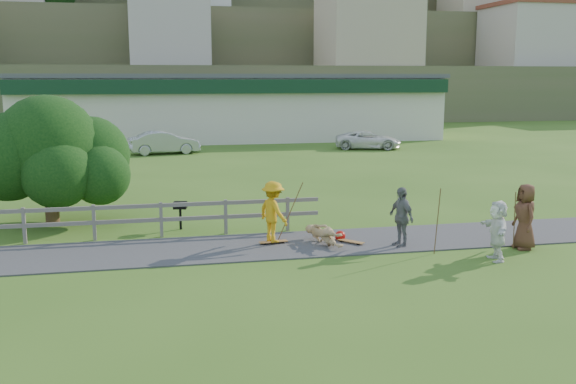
# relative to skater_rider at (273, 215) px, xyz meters

# --- Properties ---
(ground) EXTENTS (260.00, 260.00, 0.00)m
(ground) POSITION_rel_skater_rider_xyz_m (-1.23, -1.67, -0.90)
(ground) COLOR #39631C
(ground) RESTS_ON ground
(path) EXTENTS (34.00, 3.00, 0.04)m
(path) POSITION_rel_skater_rider_xyz_m (-1.23, -0.17, -0.88)
(path) COLOR #3C3C3F
(path) RESTS_ON ground
(fence) EXTENTS (15.05, 0.10, 1.10)m
(fence) POSITION_rel_skater_rider_xyz_m (-5.84, 1.63, -0.18)
(fence) COLOR #5F5B54
(fence) RESTS_ON ground
(strip_mall) EXTENTS (32.50, 10.75, 5.10)m
(strip_mall) POSITION_rel_skater_rider_xyz_m (2.77, 33.27, 1.68)
(strip_mall) COLOR silver
(strip_mall) RESTS_ON ground
(hillside) EXTENTS (220.00, 67.00, 47.50)m
(hillside) POSITION_rel_skater_rider_xyz_m (-1.23, 89.64, 13.51)
(hillside) COLOR #536038
(hillside) RESTS_ON ground
(skater_rider) EXTENTS (1.12, 1.34, 1.80)m
(skater_rider) POSITION_rel_skater_rider_xyz_m (0.00, 0.00, 0.00)
(skater_rider) COLOR gold
(skater_rider) RESTS_ON ground
(skater_fallen) EXTENTS (1.78, 0.86, 0.63)m
(skater_fallen) POSITION_rel_skater_rider_xyz_m (1.47, -0.33, -0.59)
(skater_fallen) COLOR tan
(skater_fallen) RESTS_ON ground
(spectator_b) EXTENTS (0.69, 1.12, 1.78)m
(spectator_b) POSITION_rel_skater_rider_xyz_m (3.60, -0.99, -0.01)
(spectator_b) COLOR slate
(spectator_b) RESTS_ON ground
(spectator_c) EXTENTS (0.67, 0.97, 1.90)m
(spectator_c) POSITION_rel_skater_rider_xyz_m (7.01, -1.92, 0.05)
(spectator_c) COLOR brown
(spectator_c) RESTS_ON ground
(spectator_d) EXTENTS (0.77, 1.60, 1.66)m
(spectator_d) POSITION_rel_skater_rider_xyz_m (5.61, -2.84, -0.07)
(spectator_d) COLOR white
(spectator_d) RESTS_ON ground
(car_silver) EXTENTS (4.63, 2.19, 1.47)m
(car_silver) POSITION_rel_skater_rider_xyz_m (-2.72, 23.66, -0.17)
(car_silver) COLOR #A5A8AD
(car_silver) RESTS_ON ground
(car_white) EXTENTS (4.86, 3.17, 1.24)m
(car_white) POSITION_rel_skater_rider_xyz_m (11.01, 23.64, -0.28)
(car_white) COLOR white
(car_white) RESTS_ON ground
(tree) EXTENTS (5.54, 5.54, 3.42)m
(tree) POSITION_rel_skater_rider_xyz_m (-6.84, 4.41, 0.81)
(tree) COLOR black
(tree) RESTS_ON ground
(bbq) EXTENTS (0.48, 0.40, 0.91)m
(bbq) POSITION_rel_skater_rider_xyz_m (-2.60, 2.53, -0.45)
(bbq) COLOR black
(bbq) RESTS_ON ground
(longboard_rider) EXTENTS (0.87, 0.31, 0.10)m
(longboard_rider) POSITION_rel_skater_rider_xyz_m (0.00, 0.00, -0.85)
(longboard_rider) COLOR olive
(longboard_rider) RESTS_ON ground
(longboard_fallen) EXTENTS (0.71, 0.75, 0.09)m
(longboard_fallen) POSITION_rel_skater_rider_xyz_m (2.27, -0.43, -0.86)
(longboard_fallen) COLOR olive
(longboard_fallen) RESTS_ON ground
(helmet) EXTENTS (0.32, 0.32, 0.32)m
(helmet) POSITION_rel_skater_rider_xyz_m (2.07, 0.02, -0.74)
(helmet) COLOR #B10E09
(helmet) RESTS_ON ground
(pole_rider) EXTENTS (0.03, 0.03, 1.94)m
(pole_rider) POSITION_rel_skater_rider_xyz_m (0.60, 0.40, 0.07)
(pole_rider) COLOR brown
(pole_rider) RESTS_ON ground
(pole_spec_left) EXTENTS (0.03, 0.03, 1.87)m
(pole_spec_left) POSITION_rel_skater_rider_xyz_m (4.32, -1.88, 0.03)
(pole_spec_left) COLOR brown
(pole_spec_left) RESTS_ON ground
(pole_spec_right) EXTENTS (0.03, 0.03, 1.68)m
(pole_spec_right) POSITION_rel_skater_rider_xyz_m (6.69, -1.90, -0.06)
(pole_spec_right) COLOR brown
(pole_spec_right) RESTS_ON ground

